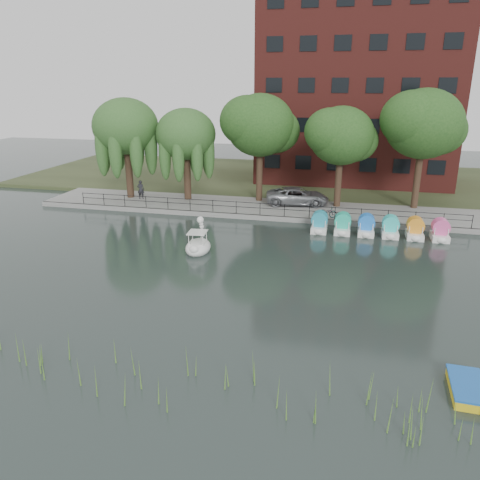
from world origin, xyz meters
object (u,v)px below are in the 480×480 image
(minivan, at_px, (297,195))
(swan_boat, at_px, (198,244))
(bicycle, at_px, (326,212))
(yellow_rowboat, at_px, (467,388))
(pedestrian, at_px, (141,188))

(minivan, relative_size, swan_boat, 2.31)
(bicycle, relative_size, yellow_rowboat, 0.73)
(pedestrian, relative_size, yellow_rowboat, 0.84)
(swan_boat, relative_size, yellow_rowboat, 1.16)
(minivan, distance_m, bicycle, 4.57)
(pedestrian, xyz_separation_m, yellow_rowboat, (23.33, -23.33, -1.16))
(minivan, relative_size, yellow_rowboat, 2.67)
(pedestrian, distance_m, swan_boat, 14.60)
(swan_boat, bearing_deg, yellow_rowboat, -45.21)
(bicycle, height_order, swan_boat, swan_boat)
(yellow_rowboat, bearing_deg, swan_boat, 141.81)
(bicycle, bearing_deg, swan_boat, 123.64)
(minivan, height_order, bicycle, minivan)
(bicycle, xyz_separation_m, pedestrian, (-17.04, 2.57, 0.49))
(pedestrian, bearing_deg, minivan, 174.56)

